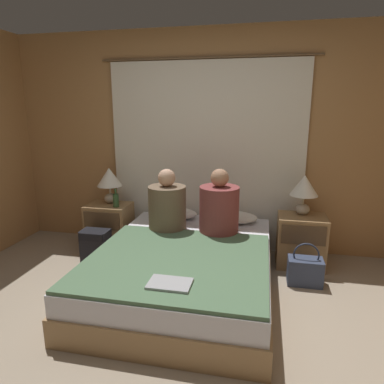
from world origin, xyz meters
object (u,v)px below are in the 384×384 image
lamp_left (109,180)px  backpack_on_floor (96,244)px  nightstand_right (301,241)px  handbag_on_floor (305,270)px  person_right_in_bed (219,208)px  pillow_left (172,213)px  beer_bottle_on_left_stand (116,200)px  bed (185,269)px  pillow_right (231,217)px  nightstand_left (110,227)px  person_left_in_bed (167,206)px  lamp_right (304,188)px  laptop_on_bed (170,284)px

lamp_left → backpack_on_floor: 0.76m
nightstand_right → handbag_on_floor: size_ratio=1.33×
person_right_in_bed → handbag_on_floor: (0.85, -0.11, -0.53)m
pillow_left → beer_bottle_on_left_stand: bearing=-165.1°
bed → pillow_right: pillow_right is taller
nightstand_right → backpack_on_floor: (-2.16, -0.37, -0.07)m
lamp_left → pillow_left: (0.74, 0.02, -0.37)m
pillow_left → person_right_in_bed: bearing=-33.1°
pillow_right → bed: bearing=-112.5°
lamp_left → nightstand_left: bearing=-90.0°
lamp_left → beer_bottle_on_left_stand: 0.28m
lamp_left → person_left_in_bed: (0.80, -0.36, -0.17)m
bed → lamp_left: lamp_left is taller
nightstand_left → lamp_right: (2.17, 0.07, 0.55)m
person_right_in_bed → handbag_on_floor: 1.01m
nightstand_left → beer_bottle_on_left_stand: bearing=-29.3°
lamp_left → beer_bottle_on_left_stand: size_ratio=2.00×
nightstand_right → person_left_in_bed: 1.45m
beer_bottle_on_left_stand → pillow_left: bearing=14.9°
nightstand_left → person_left_in_bed: bearing=-20.2°
pillow_left → person_left_in_bed: size_ratio=0.89×
nightstand_right → nightstand_left: bearing=180.0°
lamp_left → beer_bottle_on_left_stand: (0.13, -0.14, -0.20)m
bed → beer_bottle_on_left_stand: bearing=145.6°
bed → beer_bottle_on_left_stand: 1.23m
nightstand_right → handbag_on_floor: nightstand_right is taller
nightstand_right → person_left_in_bed: size_ratio=0.85×
lamp_right → pillow_left: bearing=179.1°
pillow_right → person_right_in_bed: 0.44m
backpack_on_floor → handbag_on_floor: 2.17m
nightstand_left → nightstand_right: (2.17, 0.00, 0.00)m
backpack_on_floor → handbag_on_floor: (2.17, -0.03, -0.07)m
bed → beer_bottle_on_left_stand: (-0.95, 0.65, 0.43)m
laptop_on_bed → person_right_in_bed: bearing=80.7°
person_right_in_bed → beer_bottle_on_left_stand: bearing=169.7°
lamp_right → beer_bottle_on_left_stand: bearing=-176.1°
pillow_left → beer_bottle_on_left_stand: beer_bottle_on_left_stand is taller
laptop_on_bed → backpack_on_floor: (-1.14, 1.08, -0.24)m
nightstand_left → person_right_in_bed: 1.42m
pillow_left → laptop_on_bed: bearing=-75.6°
nightstand_left → pillow_left: 0.77m
nightstand_left → lamp_right: size_ratio=1.31×
lamp_left → handbag_on_floor: (2.18, -0.47, -0.69)m
nightstand_left → person_left_in_bed: person_left_in_bed is taller
nightstand_right → backpack_on_floor: 2.19m
bed → laptop_on_bed: bearing=-85.4°
lamp_left → person_right_in_bed: size_ratio=0.63×
nightstand_right → pillow_left: 1.44m
laptop_on_bed → nightstand_right: bearing=54.8°
pillow_left → backpack_on_floor: pillow_left is taller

